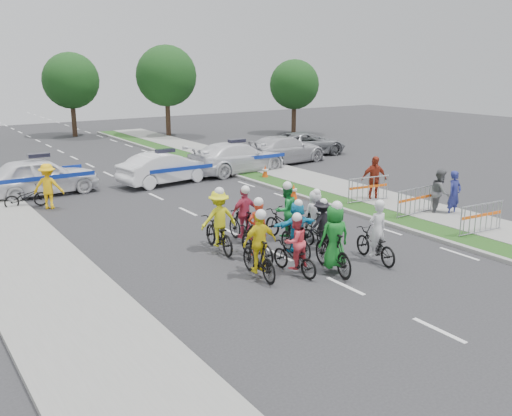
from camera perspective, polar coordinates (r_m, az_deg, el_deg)
ground at (r=15.11m, az=8.92°, el=-7.73°), size 90.00×90.00×0.00m
curb_right at (r=21.87m, az=10.05°, el=-0.57°), size 0.20×60.00×0.12m
grass_strip at (r=22.35m, az=11.36°, el=-0.32°), size 1.20×60.00×0.11m
sidewalk_right at (r=23.62m, az=14.47°, el=0.33°), size 2.40×60.00×0.13m
sidewalk_left at (r=16.52m, az=-20.90°, el=-6.33°), size 3.00×60.00×0.13m
rider_0 at (r=16.87m, az=11.87°, el=-3.24°), size 0.91×1.91×1.87m
rider_1 at (r=15.75m, az=7.77°, el=-3.69°), size 0.95×2.02×2.05m
rider_2 at (r=15.58m, az=3.89°, el=-4.31°), size 0.78×1.77×1.76m
rider_3 at (r=15.24m, az=0.31°, el=-4.38°), size 1.00×1.87×1.93m
rider_4 at (r=17.58m, az=6.51°, el=-2.17°), size 0.98×1.69×1.66m
rider_5 at (r=16.91m, az=4.05°, el=-2.45°), size 1.45×1.72×1.77m
rider_6 at (r=16.57m, az=0.08°, el=-3.19°), size 0.81×1.93×1.92m
rider_7 at (r=18.47m, az=5.85°, el=-1.23°), size 0.81×1.72×1.74m
rider_8 at (r=18.38m, az=2.96°, el=-1.10°), size 0.88×2.00×1.98m
rider_9 at (r=18.15m, az=-1.18°, el=-1.29°), size 0.96×1.81×1.90m
rider_10 at (r=17.40m, az=-3.76°, el=-1.85°), size 1.19×2.05×2.02m
police_car_0 at (r=26.37m, az=-20.75°, el=3.00°), size 4.95×2.18×1.66m
police_car_1 at (r=27.32m, az=-9.01°, el=3.97°), size 4.71×2.24×1.49m
police_car_2 at (r=29.67m, az=-1.92°, el=5.07°), size 5.66×2.73×1.59m
civilian_sedan at (r=32.49m, az=2.85°, el=5.86°), size 5.61×2.97×1.55m
civilian_suv at (r=35.49m, az=5.03°, el=6.44°), size 5.30×2.89×1.41m
spectator_0 at (r=22.50m, az=19.22°, el=1.36°), size 0.64×0.44×1.72m
spectator_1 at (r=22.50m, az=17.95°, el=1.50°), size 1.08×1.04×1.75m
spectator_2 at (r=23.92m, az=11.72°, el=2.85°), size 1.21×0.78×1.91m
marshal_hiviz at (r=23.77m, az=-20.06°, el=2.05°), size 1.34×1.16×1.80m
barrier_0 at (r=20.30m, az=21.58°, el=-1.11°), size 2.03×0.66×1.12m
barrier_1 at (r=21.96m, az=15.63°, el=0.52°), size 2.02×0.57×1.12m
barrier_2 at (r=23.59m, az=11.15°, el=1.74°), size 2.05×0.75×1.12m
cone_0 at (r=23.84m, az=3.78°, el=1.58°), size 0.40×0.40×0.70m
cone_1 at (r=28.09m, az=0.92°, el=3.59°), size 0.40×0.40×0.70m
parked_bike at (r=24.34m, az=-22.01°, el=1.04°), size 1.70×0.63×0.88m
tree_1 at (r=44.32m, az=-8.95°, el=12.92°), size 4.55×4.55×6.82m
tree_2 at (r=45.56m, az=3.86°, el=12.21°), size 3.85×3.85×5.77m
tree_4 at (r=46.00m, az=-18.03°, el=12.01°), size 4.20×4.20×6.30m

